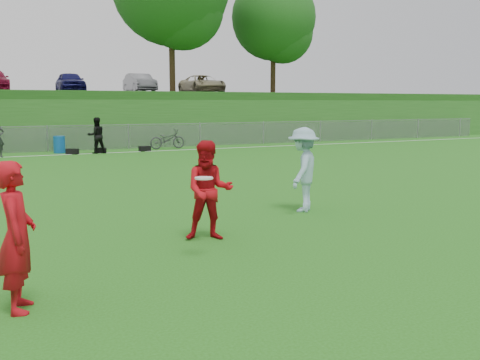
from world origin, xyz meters
TOP-DOWN VIEW (x-y plane):
  - ground at (0.00, 0.00)m, footprint 120.00×120.00m
  - sideline_far at (0.00, 18.00)m, footprint 60.00×0.10m
  - fence at (0.00, 20.00)m, footprint 58.00×0.06m
  - berm at (0.00, 31.00)m, footprint 120.00×18.00m
  - parking_lot at (0.00, 33.00)m, footprint 120.00×12.00m
  - tree_green_far at (16.16, 25.92)m, footprint 5.88×5.88m
  - car_row at (-1.17, 32.00)m, footprint 32.04×5.18m
  - gear_bags at (1.11, 18.10)m, footprint 7.81×0.56m
  - player_red_left at (-2.68, -1.18)m, footprint 0.51×0.69m
  - player_red_center at (0.53, 0.84)m, footprint 1.02×0.91m
  - player_blue at (3.34, 2.23)m, footprint 1.33×1.32m
  - frisbee at (-0.02, -0.28)m, footprint 0.28×0.28m
  - recycling_bin at (0.41, 19.00)m, footprint 0.70×0.70m
  - bicycle at (5.78, 19.00)m, footprint 1.95×0.82m

SIDE VIEW (x-z plane):
  - ground at x=0.00m, z-range 0.00..0.00m
  - sideline_far at x=0.00m, z-range 0.00..0.01m
  - gear_bags at x=1.11m, z-range 0.00..0.26m
  - recycling_bin at x=0.41m, z-range 0.00..0.81m
  - bicycle at x=5.78m, z-range 0.00..1.00m
  - fence at x=0.00m, z-range 0.00..1.30m
  - player_red_center at x=0.53m, z-range 0.00..1.73m
  - player_red_left at x=-2.68m, z-range 0.00..1.73m
  - player_blue at x=3.34m, z-range 0.00..1.84m
  - frisbee at x=-0.02m, z-range 1.25..1.27m
  - berm at x=0.00m, z-range 0.00..3.00m
  - parking_lot at x=0.00m, z-range 3.00..3.10m
  - car_row at x=-1.17m, z-range 3.10..4.54m
  - tree_green_far at x=16.16m, z-range 3.87..12.06m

